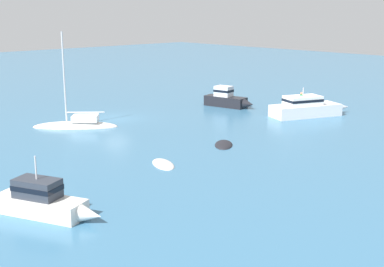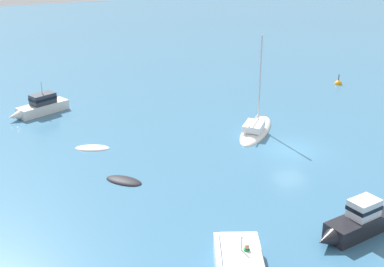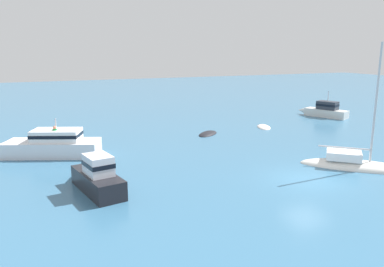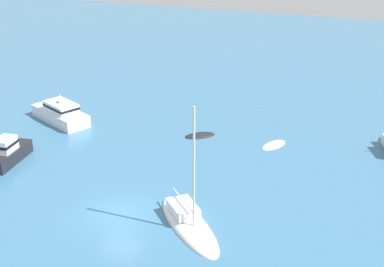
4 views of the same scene
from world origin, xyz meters
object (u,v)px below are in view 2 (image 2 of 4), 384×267
at_px(rib, 92,148).
at_px(channel_buoy, 338,84).
at_px(yacht, 256,130).
at_px(powerboat, 357,223).
at_px(dinghy, 124,181).
at_px(powerboat_1, 40,106).

height_order(rib, channel_buoy, channel_buoy).
distance_m(yacht, channel_buoy, 16.99).
relative_size(powerboat, dinghy, 1.91).
xyz_separation_m(yacht, powerboat_1, (15.94, -11.35, 0.60)).
bearing_deg(powerboat, channel_buoy, -135.88).
bearing_deg(rib, powerboat_1, -52.17).
distance_m(yacht, rib, 13.55).
relative_size(rib, dinghy, 1.02).
xyz_separation_m(powerboat, dinghy, (10.39, -11.53, -0.78)).
relative_size(powerboat_1, channel_buoy, 3.94).
bearing_deg(yacht, powerboat_1, 96.41).
relative_size(yacht, powerboat, 1.52).
xyz_separation_m(powerboat_1, channel_buoy, (-30.56, 2.71, -0.71)).
height_order(powerboat, channel_buoy, powerboat).
xyz_separation_m(yacht, rib, (13.44, -1.71, -0.12)).
xyz_separation_m(powerboat, rib, (11.10, -17.94, -0.78)).
distance_m(powerboat, powerboat_1, 30.76).
bearing_deg(yacht, channel_buoy, -17.54).
bearing_deg(powerboat_1, powerboat, 92.16).
bearing_deg(channel_buoy, powerboat, 55.71).
distance_m(yacht, powerboat, 16.41).
distance_m(yacht, dinghy, 13.57).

